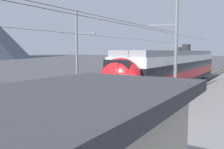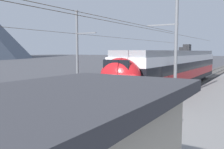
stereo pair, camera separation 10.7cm
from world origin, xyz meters
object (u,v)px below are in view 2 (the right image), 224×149
catenary_mast_mid (174,44)px  potted_plant_platform_edge (156,116)px  catenary_mast_far_side (79,49)px  potted_plant_by_shelter (159,121)px  train_far_track (172,60)px  platform_sign (150,103)px  handbag_near_sign (142,138)px  handbag_beside_passenger (141,137)px  passenger_walking (136,122)px  train_near_platform (176,67)px

catenary_mast_mid → potted_plant_platform_edge: catenary_mast_mid is taller
catenary_mast_far_side → potted_plant_by_shelter: catenary_mast_far_side is taller
potted_plant_platform_edge → train_far_track: bearing=16.7°
potted_plant_platform_edge → potted_plant_by_shelter: potted_plant_platform_edge is taller
train_far_track → catenary_mast_far_side: bearing=175.1°
platform_sign → handbag_near_sign: 1.41m
catenary_mast_mid → handbag_beside_passenger: size_ratio=138.13×
catenary_mast_far_side → platform_sign: 15.37m
platform_sign → handbag_beside_passenger: 1.48m
catenary_mast_far_side → handbag_beside_passenger: catenary_mast_far_side is taller
handbag_near_sign → passenger_walking: bearing=-173.7°
train_far_track → potted_plant_platform_edge: bearing=-163.3°
catenary_mast_mid → potted_plant_platform_edge: 7.52m
catenary_mast_far_side → passenger_walking: bearing=-133.0°
handbag_beside_passenger → potted_plant_by_shelter: size_ratio=0.48×
train_near_platform → potted_plant_platform_edge: 13.61m
catenary_mast_mid → potted_plant_platform_edge: size_ratio=62.59×
handbag_near_sign → potted_plant_platform_edge: 2.32m
train_far_track → handbag_beside_passenger: 33.48m
train_near_platform → train_far_track: size_ratio=0.73×
passenger_walking → potted_plant_platform_edge: passenger_walking is taller
train_near_platform → potted_plant_by_shelter: size_ratio=32.03×
handbag_beside_passenger → handbag_near_sign: (-0.19, -0.14, 0.03)m
catenary_mast_mid → train_near_platform: bearing=15.7°
passenger_walking → train_near_platform: bearing=12.6°
catenary_mast_mid → handbag_beside_passenger: bearing=-170.0°
potted_plant_platform_edge → potted_plant_by_shelter: 0.72m
handbag_beside_passenger → potted_plant_by_shelter: potted_plant_by_shelter is taller
platform_sign → passenger_walking: 0.95m
potted_plant_by_shelter → catenary_mast_far_side: bearing=54.0°
train_near_platform → platform_sign: 15.85m
train_far_track → handbag_near_sign: 33.69m
passenger_walking → potted_plant_by_shelter: 2.41m
train_near_platform → potted_plant_platform_edge: size_ratio=30.17×
train_near_platform → potted_plant_by_shelter: (-13.75, -3.57, -1.47)m
catenary_mast_mid → handbag_beside_passenger: (-8.60, -1.51, -3.83)m
train_far_track → platform_sign: (-32.26, -9.68, -0.36)m
catenary_mast_mid → passenger_walking: size_ratio=28.88×
train_near_platform → passenger_walking: train_near_platform is taller
train_far_track → handbag_near_sign: train_far_track is taller
potted_plant_platform_edge → catenary_mast_mid: bearing=11.2°
handbag_beside_passenger → potted_plant_platform_edge: 2.12m
passenger_walking → handbag_beside_passenger: bearing=13.8°
catenary_mast_mid → handbag_near_sign: catenary_mast_mid is taller
potted_plant_platform_edge → potted_plant_by_shelter: bearing=-145.2°
catenary_mast_mid → platform_sign: catenary_mast_mid is taller
potted_plant_platform_edge → catenary_mast_far_side: bearing=55.0°
passenger_walking → handbag_beside_passenger: (0.86, 0.21, -0.83)m
catenary_mast_far_side → potted_plant_by_shelter: 14.40m
handbag_near_sign → catenary_mast_mid: bearing=10.6°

